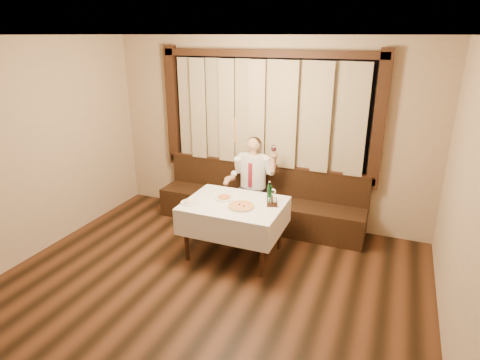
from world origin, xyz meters
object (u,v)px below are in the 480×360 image
at_px(pizza, 241,206).
at_px(green_bottle, 269,194).
at_px(banquette, 260,205).
at_px(seated_man, 252,176).
at_px(dining_table, 234,210).
at_px(pasta_cream, 189,201).
at_px(cruet_caddy, 272,203).
at_px(pasta_red, 224,196).

xyz_separation_m(pizza, green_bottle, (0.28, 0.26, 0.11)).
distance_m(banquette, seated_man, 0.51).
xyz_separation_m(banquette, seated_man, (-0.11, -0.09, 0.49)).
height_order(banquette, dining_table, banquette).
height_order(dining_table, seated_man, seated_man).
relative_size(banquette, pasta_cream, 13.76).
bearing_deg(seated_man, green_bottle, -55.91).
bearing_deg(cruet_caddy, dining_table, 172.73).
distance_m(dining_table, green_bottle, 0.51).
relative_size(pasta_red, cruet_caddy, 1.84).
bearing_deg(dining_table, pizza, -36.65).
distance_m(banquette, cruet_caddy, 1.18).
bearing_deg(dining_table, green_bottle, 19.70).
height_order(dining_table, green_bottle, green_bottle).
bearing_deg(pasta_red, seated_man, 85.43).
height_order(pizza, pasta_red, pasta_red).
distance_m(pasta_red, pasta_cream, 0.47).
bearing_deg(pizza, dining_table, 143.35).
xyz_separation_m(pizza, pasta_cream, (-0.67, -0.12, 0.02)).
distance_m(pizza, green_bottle, 0.40).
bearing_deg(pasta_cream, banquette, 67.05).
distance_m(pasta_red, green_bottle, 0.61).
xyz_separation_m(banquette, dining_table, (0.00, -1.02, 0.34)).
height_order(banquette, pizza, banquette).
bearing_deg(seated_man, cruet_caddy, -55.35).
height_order(pasta_red, green_bottle, green_bottle).
xyz_separation_m(banquette, green_bottle, (0.42, -0.87, 0.57)).
relative_size(pasta_red, green_bottle, 0.90).
distance_m(green_bottle, seated_man, 0.95).
bearing_deg(seated_man, banquette, 40.16).
height_order(dining_table, pasta_red, pasta_red).
relative_size(pizza, cruet_caddy, 2.43).
relative_size(banquette, green_bottle, 10.78).
xyz_separation_m(banquette, pasta_red, (-0.17, -0.95, 0.48)).
distance_m(dining_table, pasta_red, 0.24).
bearing_deg(banquette, pasta_cream, -112.95).
bearing_deg(green_bottle, pasta_red, -172.57).
distance_m(pasta_red, cruet_caddy, 0.66).
height_order(banquette, cruet_caddy, banquette).
bearing_deg(seated_man, pasta_red, -94.57).
height_order(banquette, seated_man, seated_man).
distance_m(banquette, pasta_cream, 1.44).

